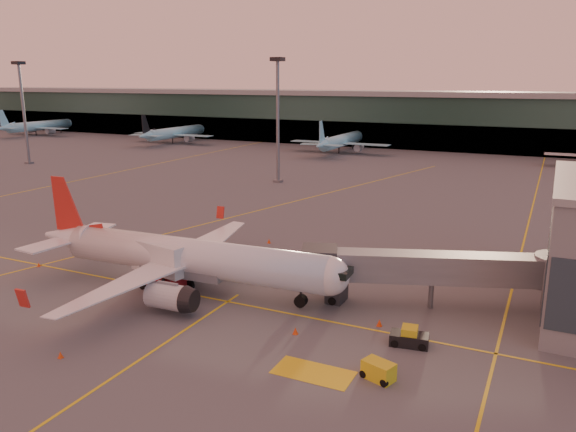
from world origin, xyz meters
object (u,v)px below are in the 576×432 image
at_px(pushback_tug, 409,338).
at_px(catering_truck, 163,262).
at_px(main_airplane, 183,257).
at_px(gpu_cart, 378,371).

bearing_deg(pushback_tug, catering_truck, 168.00).
height_order(main_airplane, gpu_cart, main_airplane).
distance_m(gpu_cart, pushback_tug, 6.36).
bearing_deg(gpu_cart, pushback_tug, 102.54).
bearing_deg(gpu_cart, main_airplane, 178.90).
relative_size(catering_truck, pushback_tug, 2.12).
xyz_separation_m(main_airplane, pushback_tug, (24.06, -2.26, -2.89)).
bearing_deg(gpu_cart, catering_truck, -178.26).
xyz_separation_m(gpu_cart, pushback_tug, (0.73, 6.32, -0.02)).
bearing_deg(catering_truck, pushback_tug, 6.97).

